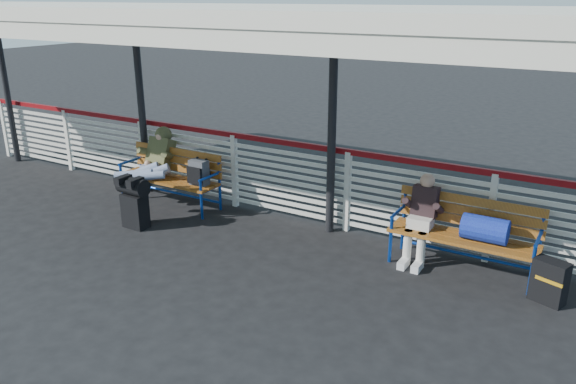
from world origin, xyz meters
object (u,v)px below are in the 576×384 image
Objects in this scene: bench_left at (178,172)px; bench_right at (474,228)px; luggage_stack at (134,200)px; companion_person at (421,218)px; suitcase_side at (549,282)px; traveler_man at (148,168)px.

bench_left is 4.70m from bench_right.
luggage_stack is 0.43× the size of bench_right.
suitcase_side is at bearing -10.54° from companion_person.
luggage_stack is 4.13m from companion_person.
luggage_stack reaches higher than suitcase_side.
companion_person is at bearing 16.45° from luggage_stack.
suitcase_side is (5.59, 0.78, -0.17)m from luggage_stack.
bench_right reaches higher than luggage_stack.
companion_person is at bearing 5.16° from traveler_man.
luggage_stack is 1.05m from bench_left.
suitcase_side is (5.64, -0.26, -0.32)m from bench_left.
suitcase_side is at bearing 0.90° from traveler_man.
traveler_man is 3.21× the size of suitcase_side.
traveler_man is at bearing -174.84° from companion_person.
bench_left is (-0.05, 1.04, 0.15)m from luggage_stack.
companion_person is at bearing -178.78° from bench_right.
traveler_man is 1.43× the size of companion_person.
suitcase_side is (0.94, -0.31, -0.33)m from bench_right.
bench_right is at bearing 0.64° from bench_left.
suitcase_side is at bearing -18.35° from bench_right.
companion_person is at bearing -171.26° from suitcase_side.
luggage_stack is at bearing -164.88° from companion_person.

